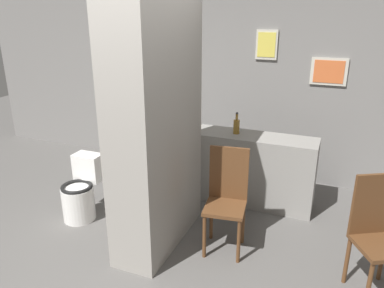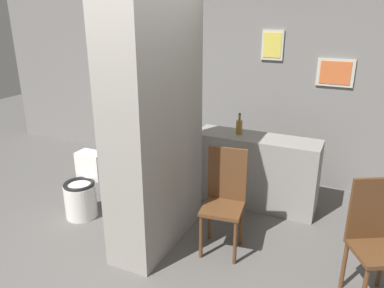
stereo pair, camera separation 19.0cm
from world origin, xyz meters
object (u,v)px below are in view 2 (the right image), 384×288
chair_near_pillar (224,197)px  bicycle (167,155)px  toilet (83,190)px  chair_by_doorway (374,237)px  bottle_tall (239,127)px

chair_near_pillar → bicycle: 1.73m
toilet → chair_by_doorway: 3.05m
chair_near_pillar → bicycle: (-1.27, 1.16, -0.19)m
chair_by_doorway → bottle_tall: size_ratio=3.90×
bicycle → bottle_tall: size_ratio=6.74×
toilet → chair_by_doorway: size_ratio=0.68×
toilet → bicycle: 1.31m
bottle_tall → chair_by_doorway: bearing=-36.7°
chair_near_pillar → chair_by_doorway: size_ratio=1.00×
chair_near_pillar → bottle_tall: (-0.20, 1.01, 0.40)m
toilet → chair_by_doorway: (3.04, -0.06, 0.26)m
toilet → bottle_tall: bottle_tall is taller
chair_near_pillar → bicycle: bearing=129.8°
chair_near_pillar → chair_by_doorway: (1.33, -0.13, 0.00)m
toilet → bicycle: (0.44, 1.23, 0.06)m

